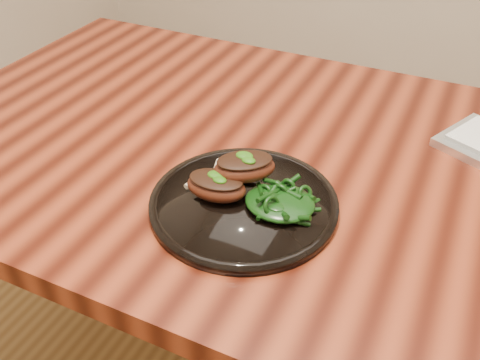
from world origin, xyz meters
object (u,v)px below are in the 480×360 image
Objects in this scene: plate at (244,203)px; lamb_chop_front at (216,185)px; desk at (342,208)px; greens_heap at (280,199)px.

lamb_chop_front is at bearing -166.36° from plate.
lamb_chop_front is at bearing -131.33° from desk.
desk is at bearing 55.58° from plate.
plate is 2.85× the size of lamb_chop_front.
desk is 15.74× the size of greens_heap.
desk is 16.44× the size of lamb_chop_front.
desk is 0.22m from plate.
plate is at bearing -124.42° from desk.
desk is at bearing 70.11° from greens_heap.
greens_heap is at bearing -109.89° from desk.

